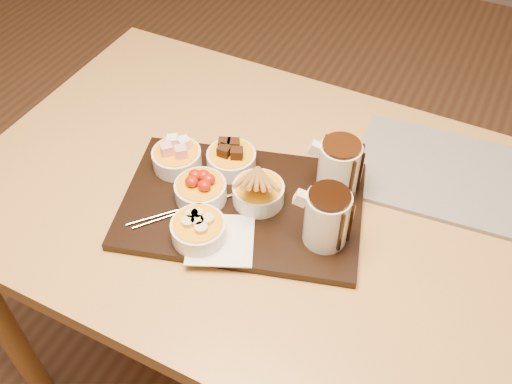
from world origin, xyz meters
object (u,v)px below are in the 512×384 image
at_px(serving_board, 242,205).
at_px(bowl_strawberries, 201,191).
at_px(dining_table, 263,225).
at_px(pitcher_dark_chocolate, 327,218).
at_px(pitcher_milk_chocolate, 339,168).
at_px(newspaper, 436,171).

distance_m(serving_board, bowl_strawberries, 0.08).
distance_m(dining_table, bowl_strawberries, 0.18).
height_order(pitcher_dark_chocolate, pitcher_milk_chocolate, same).
xyz_separation_m(pitcher_dark_chocolate, pitcher_milk_chocolate, (-0.03, 0.13, 0.00)).
xyz_separation_m(serving_board, pitcher_milk_chocolate, (0.15, 0.12, 0.06)).
distance_m(bowl_strawberries, pitcher_milk_chocolate, 0.27).
distance_m(dining_table, newspaper, 0.38).
bearing_deg(pitcher_dark_chocolate, bowl_strawberries, 167.35).
distance_m(bowl_strawberries, pitcher_dark_chocolate, 0.25).
relative_size(dining_table, bowl_strawberries, 12.00).
bearing_deg(newspaper, pitcher_milk_chocolate, -143.39).
bearing_deg(serving_board, dining_table, 54.21).
xyz_separation_m(dining_table, bowl_strawberries, (-0.09, -0.08, 0.14)).
bearing_deg(dining_table, serving_board, -109.60).
bearing_deg(newspaper, bowl_strawberries, -148.57).
bearing_deg(newspaper, pitcher_dark_chocolate, -122.04).
distance_m(pitcher_dark_chocolate, newspaper, 0.32).
relative_size(bowl_strawberries, pitcher_milk_chocolate, 0.91).
height_order(dining_table, bowl_strawberries, bowl_strawberries).
bearing_deg(pitcher_milk_chocolate, newspaper, 25.90).
distance_m(dining_table, pitcher_milk_chocolate, 0.22).
relative_size(pitcher_dark_chocolate, pitcher_milk_chocolate, 1.00).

